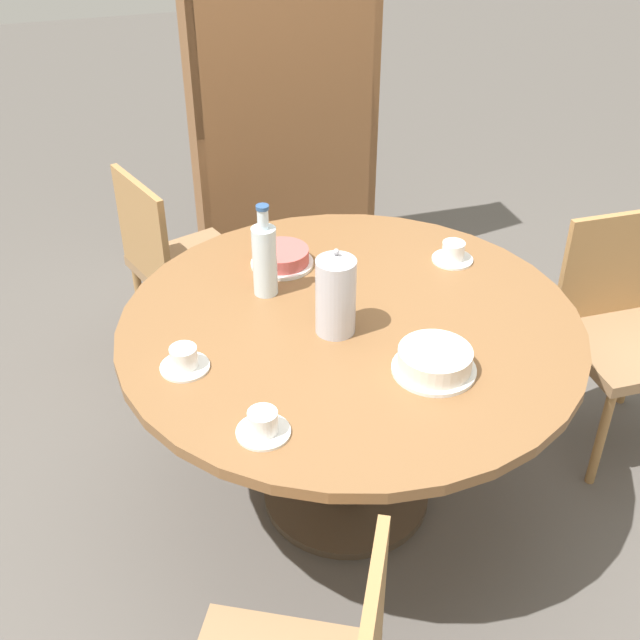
# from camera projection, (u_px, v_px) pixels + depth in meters

# --- Properties ---
(ground_plane) EXTENTS (14.00, 14.00, 0.00)m
(ground_plane) POSITION_uv_depth(u_px,v_px,m) (346.00, 494.00, 2.85)
(ground_plane) COLOR #56514C
(dining_table) EXTENTS (1.41, 1.41, 0.75)m
(dining_table) POSITION_uv_depth(u_px,v_px,m) (349.00, 362.00, 2.51)
(dining_table) COLOR #473828
(dining_table) RESTS_ON ground_plane
(chair_b) EXTENTS (0.42, 0.42, 0.87)m
(chair_b) POSITION_uv_depth(u_px,v_px,m) (623.00, 329.00, 2.86)
(chair_b) COLOR #A87A47
(chair_b) RESTS_ON ground_plane
(chair_c) EXTENTS (0.54, 0.54, 0.87)m
(chair_c) POSITION_uv_depth(u_px,v_px,m) (179.00, 262.00, 3.25)
(chair_c) COLOR #A87A47
(chair_c) RESTS_ON ground_plane
(bookshelf) EXTENTS (0.85, 0.28, 1.88)m
(bookshelf) POSITION_uv_depth(u_px,v_px,m) (283.00, 90.00, 3.63)
(bookshelf) COLOR brown
(bookshelf) RESTS_ON ground_plane
(coffee_pot) EXTENTS (0.12, 0.12, 0.28)m
(coffee_pot) POSITION_uv_depth(u_px,v_px,m) (336.00, 294.00, 2.31)
(coffee_pot) COLOR silver
(coffee_pot) RESTS_ON dining_table
(water_bottle) EXTENTS (0.08, 0.08, 0.31)m
(water_bottle) POSITION_uv_depth(u_px,v_px,m) (265.00, 258.00, 2.48)
(water_bottle) COLOR silver
(water_bottle) RESTS_ON dining_table
(cake_main) EXTENTS (0.24, 0.24, 0.07)m
(cake_main) POSITION_uv_depth(u_px,v_px,m) (435.00, 361.00, 2.20)
(cake_main) COLOR white
(cake_main) RESTS_ON dining_table
(cake_second) EXTENTS (0.21, 0.21, 0.06)m
(cake_second) POSITION_uv_depth(u_px,v_px,m) (282.00, 258.00, 2.68)
(cake_second) COLOR white
(cake_second) RESTS_ON dining_table
(cup_a) EXTENTS (0.14, 0.14, 0.07)m
(cup_a) POSITION_uv_depth(u_px,v_px,m) (184.00, 360.00, 2.21)
(cup_a) COLOR white
(cup_a) RESTS_ON dining_table
(cup_b) EXTENTS (0.14, 0.14, 0.07)m
(cup_b) POSITION_uv_depth(u_px,v_px,m) (263.00, 425.00, 2.00)
(cup_b) COLOR white
(cup_b) RESTS_ON dining_table
(cup_c) EXTENTS (0.14, 0.14, 0.07)m
(cup_c) POSITION_uv_depth(u_px,v_px,m) (453.00, 253.00, 2.70)
(cup_c) COLOR white
(cup_c) RESTS_ON dining_table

